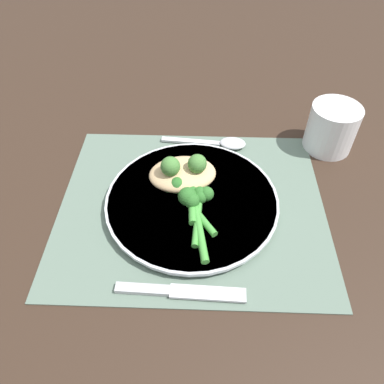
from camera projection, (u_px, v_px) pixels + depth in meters
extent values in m
plane|color=#332319|center=(192.00, 206.00, 0.60)|extent=(3.00, 3.00, 0.00)
cube|color=slate|center=(192.00, 205.00, 0.60)|extent=(0.42, 0.36, 0.00)
cylinder|color=silver|center=(192.00, 201.00, 0.60)|extent=(0.27, 0.27, 0.01)
cylinder|color=silver|center=(192.00, 200.00, 0.59)|extent=(0.27, 0.27, 0.01)
ellipsoid|color=tan|center=(183.00, 174.00, 0.61)|extent=(0.12, 0.10, 0.03)
sphere|color=#477F38|center=(197.00, 164.00, 0.59)|extent=(0.03, 0.03, 0.03)
sphere|color=#477F38|center=(170.00, 166.00, 0.58)|extent=(0.03, 0.03, 0.03)
cylinder|color=green|center=(192.00, 198.00, 0.58)|extent=(0.02, 0.11, 0.01)
sphere|color=#2D6B28|center=(191.00, 171.00, 0.62)|extent=(0.02, 0.02, 0.02)
sphere|color=#2D6B28|center=(197.00, 168.00, 0.62)|extent=(0.02, 0.02, 0.02)
sphere|color=#2D6B28|center=(185.00, 168.00, 0.62)|extent=(0.02, 0.02, 0.02)
cylinder|color=green|center=(195.00, 211.00, 0.57)|extent=(0.07, 0.09, 0.01)
sphere|color=#2D6B28|center=(177.00, 185.00, 0.59)|extent=(0.03, 0.03, 0.03)
sphere|color=#2D6B28|center=(180.00, 181.00, 0.60)|extent=(0.02, 0.02, 0.02)
sphere|color=#2D6B28|center=(169.00, 185.00, 0.59)|extent=(0.02, 0.02, 0.02)
cylinder|color=green|center=(197.00, 221.00, 0.55)|extent=(0.01, 0.09, 0.01)
sphere|color=#2D6B28|center=(200.00, 195.00, 0.58)|extent=(0.02, 0.02, 0.02)
sphere|color=#2D6B28|center=(206.00, 192.00, 0.58)|extent=(0.02, 0.02, 0.02)
sphere|color=#2D6B28|center=(194.00, 191.00, 0.59)|extent=(0.02, 0.02, 0.02)
cylinder|color=green|center=(200.00, 231.00, 0.54)|extent=(0.03, 0.11, 0.01)
sphere|color=#2D6B28|center=(195.00, 201.00, 0.57)|extent=(0.03, 0.03, 0.03)
sphere|color=#2D6B28|center=(200.00, 197.00, 0.58)|extent=(0.02, 0.02, 0.02)
sphere|color=#2D6B28|center=(187.00, 196.00, 0.57)|extent=(0.03, 0.03, 0.03)
cube|color=silver|center=(208.00, 293.00, 0.49)|extent=(0.10, 0.02, 0.00)
cube|color=#AFAFB3|center=(143.00, 289.00, 0.50)|extent=(0.07, 0.02, 0.01)
cube|color=silver|center=(191.00, 141.00, 0.71)|extent=(0.11, 0.02, 0.00)
ellipsoid|color=silver|center=(233.00, 143.00, 0.70)|extent=(0.05, 0.04, 0.01)
cylinder|color=white|center=(332.00, 128.00, 0.68)|extent=(0.09, 0.09, 0.09)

